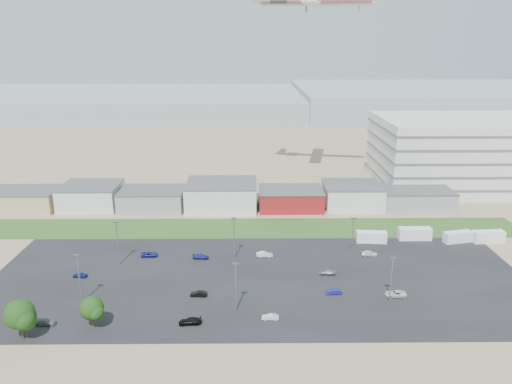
{
  "coord_description": "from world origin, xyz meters",
  "views": [
    {
      "loc": [
        3.55,
        -81.33,
        50.88
      ],
      "look_at": [
        4.53,
        22.0,
        19.77
      ],
      "focal_mm": 35.0,
      "sensor_mm": 36.0,
      "label": 1
    }
  ],
  "objects_px": {
    "parked_car_5": "(80,275)",
    "parked_car_9": "(149,254)",
    "box_trailer_a": "(371,237)",
    "parked_car_8": "(369,253)",
    "parked_car_3": "(190,321)",
    "parked_car_11": "(265,254)",
    "airliner": "(316,0)",
    "parked_car_1": "(334,292)",
    "parked_car_13": "(270,317)",
    "parked_car_4": "(199,294)",
    "parked_car_6": "(201,257)",
    "parked_car_0": "(396,294)",
    "parked_car_10": "(45,322)",
    "parked_car_12": "(327,272)"
  },
  "relations": [
    {
      "from": "parked_car_5",
      "to": "parked_car_9",
      "type": "distance_m",
      "value": 17.52
    },
    {
      "from": "box_trailer_a",
      "to": "parked_car_8",
      "type": "distance_m",
      "value": 9.2
    },
    {
      "from": "parked_car_3",
      "to": "parked_car_11",
      "type": "relative_size",
      "value": 1.06
    },
    {
      "from": "airliner",
      "to": "parked_car_11",
      "type": "distance_m",
      "value": 95.71
    },
    {
      "from": "parked_car_5",
      "to": "parked_car_8",
      "type": "distance_m",
      "value": 68.94
    },
    {
      "from": "parked_car_1",
      "to": "parked_car_13",
      "type": "distance_m",
      "value": 16.94
    },
    {
      "from": "parked_car_8",
      "to": "parked_car_4",
      "type": "bearing_deg",
      "value": 123.42
    },
    {
      "from": "parked_car_3",
      "to": "parked_car_9",
      "type": "distance_m",
      "value": 33.88
    },
    {
      "from": "parked_car_3",
      "to": "parked_car_6",
      "type": "distance_m",
      "value": 29.58
    },
    {
      "from": "parked_car_0",
      "to": "parked_car_10",
      "type": "relative_size",
      "value": 1.11
    },
    {
      "from": "parked_car_8",
      "to": "parked_car_13",
      "type": "height_order",
      "value": "parked_car_8"
    },
    {
      "from": "parked_car_3",
      "to": "parked_car_6",
      "type": "relative_size",
      "value": 1.08
    },
    {
      "from": "parked_car_3",
      "to": "parked_car_8",
      "type": "distance_m",
      "value": 51.26
    },
    {
      "from": "box_trailer_a",
      "to": "parked_car_9",
      "type": "distance_m",
      "value": 57.72
    },
    {
      "from": "airliner",
      "to": "parked_car_6",
      "type": "relative_size",
      "value": 11.74
    },
    {
      "from": "parked_car_3",
      "to": "parked_car_12",
      "type": "xyz_separation_m",
      "value": [
        28.86,
        20.62,
        -0.06
      ]
    },
    {
      "from": "parked_car_3",
      "to": "parked_car_12",
      "type": "distance_m",
      "value": 35.46
    },
    {
      "from": "airliner",
      "to": "parked_car_3",
      "type": "relative_size",
      "value": 10.9
    },
    {
      "from": "parked_car_8",
      "to": "parked_car_12",
      "type": "bearing_deg",
      "value": 137.38
    },
    {
      "from": "parked_car_1",
      "to": "parked_car_4",
      "type": "relative_size",
      "value": 0.97
    },
    {
      "from": "parked_car_4",
      "to": "parked_car_10",
      "type": "distance_m",
      "value": 29.72
    },
    {
      "from": "parked_car_6",
      "to": "parked_car_11",
      "type": "bearing_deg",
      "value": -80.97
    },
    {
      "from": "parked_car_11",
      "to": "parked_car_12",
      "type": "xyz_separation_m",
      "value": [
        14.03,
        -9.98,
        -0.1
      ]
    },
    {
      "from": "parked_car_11",
      "to": "parked_car_0",
      "type": "bearing_deg",
      "value": -128.2
    },
    {
      "from": "parked_car_3",
      "to": "parked_car_4",
      "type": "bearing_deg",
      "value": 172.53
    },
    {
      "from": "parked_car_0",
      "to": "parked_car_1",
      "type": "distance_m",
      "value": 12.79
    },
    {
      "from": "airliner",
      "to": "parked_car_10",
      "type": "distance_m",
      "value": 132.88
    },
    {
      "from": "parked_car_0",
      "to": "parked_car_5",
      "type": "bearing_deg",
      "value": -99.05
    },
    {
      "from": "parked_car_0",
      "to": "parked_car_8",
      "type": "bearing_deg",
      "value": -179.09
    },
    {
      "from": "parked_car_3",
      "to": "parked_car_12",
      "type": "height_order",
      "value": "parked_car_3"
    },
    {
      "from": "parked_car_12",
      "to": "parked_car_4",
      "type": "bearing_deg",
      "value": -64.84
    },
    {
      "from": "parked_car_3",
      "to": "parked_car_8",
      "type": "xyz_separation_m",
      "value": [
        40.89,
        30.92,
        0.04
      ]
    },
    {
      "from": "parked_car_11",
      "to": "parked_car_12",
      "type": "bearing_deg",
      "value": -126.45
    },
    {
      "from": "parked_car_6",
      "to": "parked_car_0",
      "type": "bearing_deg",
      "value": -109.14
    },
    {
      "from": "box_trailer_a",
      "to": "parked_car_9",
      "type": "relative_size",
      "value": 1.89
    },
    {
      "from": "parked_car_1",
      "to": "parked_car_4",
      "type": "xyz_separation_m",
      "value": [
        -28.34,
        -0.73,
        0.02
      ]
    },
    {
      "from": "parked_car_10",
      "to": "parked_car_11",
      "type": "xyz_separation_m",
      "value": [
        42.01,
        30.54,
        0.07
      ]
    },
    {
      "from": "airliner",
      "to": "parked_car_3",
      "type": "height_order",
      "value": "airliner"
    },
    {
      "from": "parked_car_0",
      "to": "parked_car_13",
      "type": "relative_size",
      "value": 1.35
    },
    {
      "from": "parked_car_4",
      "to": "parked_car_11",
      "type": "relative_size",
      "value": 0.88
    },
    {
      "from": "airliner",
      "to": "parked_car_12",
      "type": "relative_size",
      "value": 12.04
    },
    {
      "from": "parked_car_3",
      "to": "parked_car_9",
      "type": "xyz_separation_m",
      "value": [
        -13.69,
        31.0,
        -0.04
      ]
    },
    {
      "from": "parked_car_1",
      "to": "parked_car_3",
      "type": "relative_size",
      "value": 0.8
    },
    {
      "from": "parked_car_6",
      "to": "parked_car_8",
      "type": "bearing_deg",
      "value": -82.86
    },
    {
      "from": "parked_car_4",
      "to": "parked_car_12",
      "type": "distance_m",
      "value": 29.98
    },
    {
      "from": "box_trailer_a",
      "to": "airliner",
      "type": "relative_size",
      "value": 0.17
    },
    {
      "from": "parked_car_3",
      "to": "parked_car_12",
      "type": "bearing_deg",
      "value": 121.07
    },
    {
      "from": "parked_car_3",
      "to": "parked_car_6",
      "type": "height_order",
      "value": "parked_car_3"
    },
    {
      "from": "parked_car_12",
      "to": "parked_car_13",
      "type": "xyz_separation_m",
      "value": [
        -13.67,
        -19.13,
        -0.01
      ]
    },
    {
      "from": "parked_car_0",
      "to": "parked_car_3",
      "type": "xyz_separation_m",
      "value": [
        -41.64,
        -10.27,
        -0.01
      ]
    }
  ]
}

